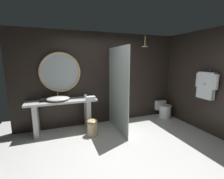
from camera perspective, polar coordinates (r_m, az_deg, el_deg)
ground_plane at (r=3.31m, az=7.08°, el=-23.12°), size 5.76×5.76×0.00m
back_wall_panel at (r=4.55m, az=-3.55°, el=3.88°), size 4.80×0.10×2.60m
side_wall_right at (r=4.87m, az=28.43°, el=3.06°), size 0.10×2.47×2.60m
vanity_counter at (r=4.22m, az=-17.53°, el=-7.56°), size 1.72×0.49×0.84m
vessel_sink at (r=4.11m, az=-19.14°, el=-3.16°), size 0.56×0.46×0.18m
tumbler_cup at (r=4.21m, az=-9.76°, el=-2.44°), size 0.08×0.08×0.10m
tissue_box at (r=4.14m, az=-23.75°, el=-3.61°), size 0.16×0.13×0.08m
round_wall_mirror at (r=4.26m, az=-18.43°, el=6.00°), size 1.04×0.06×1.04m
shower_glass_panel at (r=4.00m, az=2.12°, el=-0.20°), size 0.02×1.30×2.17m
rain_shower_head at (r=4.64m, az=11.92°, el=15.52°), size 0.17×0.17×0.30m
hanging_bathrobe at (r=4.50m, az=31.21°, el=1.56°), size 0.20×0.59×0.73m
toilet at (r=5.38m, az=18.52°, el=-7.10°), size 0.38×0.53×0.51m
waste_bin at (r=3.98m, az=-7.19°, el=-13.58°), size 0.26×0.26×0.41m
folded_hand_towel at (r=4.08m, az=-7.80°, el=-3.01°), size 0.23×0.15×0.07m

